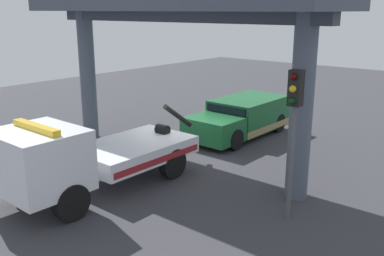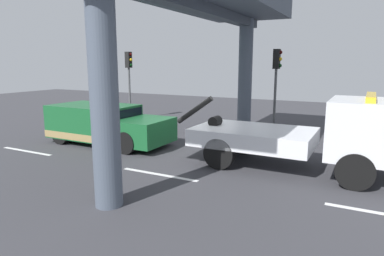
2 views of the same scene
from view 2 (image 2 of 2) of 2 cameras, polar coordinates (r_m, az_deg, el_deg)
ground_plane at (r=12.46m, az=0.59°, el=-4.84°), size 60.00×40.00×0.10m
lane_stripe_west at (r=14.49m, az=-25.87°, el=-3.49°), size 2.60×0.16×0.01m
lane_stripe_mid at (r=10.44m, az=-5.46°, el=-7.73°), size 2.60×0.16×0.01m
tow_truck_white at (r=11.00m, az=19.90°, el=-0.92°), size 7.26×2.45×2.46m
towed_van_green at (r=14.63m, az=-14.36°, el=0.51°), size 5.21×2.24×1.58m
traffic_light_near at (r=20.26m, az=-10.46°, el=9.43°), size 0.39×0.32×3.93m
traffic_light_far at (r=16.49m, az=13.93°, el=9.01°), size 0.39×0.32×3.94m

